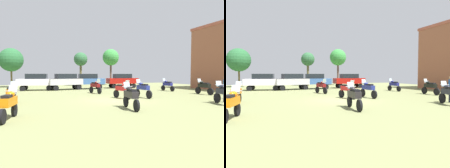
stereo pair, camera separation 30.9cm
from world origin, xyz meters
TOP-DOWN VIEW (x-y plane):
  - ground_plane at (0.00, 0.00)m, footprint 44.00×52.00m
  - motorcycle_1 at (-6.61, -4.18)m, footprint 0.70×2.10m
  - motorcycle_2 at (9.57, 1.01)m, footprint 0.62×2.21m
  - motorcycle_3 at (2.74, 0.82)m, footprint 0.62×2.30m
  - motorcycle_4 at (-7.02, 0.92)m, footprint 0.64×2.13m
  - motorcycle_6 at (8.82, 5.63)m, footprint 0.62×2.13m
  - motorcycle_7 at (5.68, -4.36)m, footprint 0.86×2.13m
  - motorcycle_8 at (-0.63, -3.66)m, footprint 0.62×2.27m
  - motorcycle_9 at (0.10, 5.73)m, footprint 0.80×2.14m
  - motorcycle_10 at (0.90, 0.86)m, footprint 0.79×2.08m
  - car_1 at (-5.38, 11.98)m, footprint 4.53×2.45m
  - car_2 at (6.07, 12.35)m, footprint 4.38×2.01m
  - car_3 at (-1.99, 11.69)m, footprint 4.57×2.61m
  - car_4 at (0.91, 12.03)m, footprint 4.45×2.19m
  - tree_2 at (7.14, 19.78)m, footprint 2.93×2.93m
  - tree_3 at (1.71, 19.91)m, footprint 2.29×2.29m
  - tree_4 at (-8.85, 19.45)m, footprint 3.47×3.47m

SIDE VIEW (x-z plane):
  - ground_plane at x=0.00m, z-range 0.00..0.02m
  - motorcycle_1 at x=-6.61m, z-range 0.01..1.44m
  - motorcycle_6 at x=8.82m, z-range 0.01..1.46m
  - motorcycle_4 at x=-7.02m, z-range 0.01..1.46m
  - motorcycle_10 at x=0.90m, z-range 0.01..1.48m
  - motorcycle_8 at x=-0.63m, z-range 0.01..1.49m
  - motorcycle_9 at x=0.10m, z-range 0.01..1.49m
  - motorcycle_7 at x=5.68m, z-range 0.01..1.50m
  - motorcycle_2 at x=9.57m, z-range 0.01..1.51m
  - motorcycle_3 at x=2.74m, z-range 0.01..1.51m
  - car_1 at x=-5.38m, z-range 0.19..2.19m
  - car_2 at x=6.07m, z-range 0.19..2.19m
  - car_3 at x=-1.99m, z-range 0.19..2.19m
  - car_4 at x=0.91m, z-range 0.19..2.19m
  - tree_4 at x=-8.85m, z-range 1.19..7.01m
  - tree_3 at x=1.71m, z-range 1.60..7.26m
  - tree_2 at x=7.14m, z-range 1.73..8.17m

